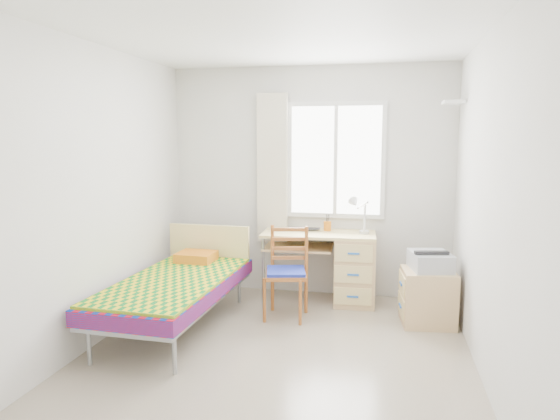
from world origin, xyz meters
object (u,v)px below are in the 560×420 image
object	(u,v)px
chair	(287,266)
cabinet	(427,297)
bed	(178,285)
printer	(430,260)
desk	(348,265)

from	to	relation	value
chair	cabinet	bearing A→B (deg)	-10.37
bed	printer	xyz separation A→B (m)	(2.35, 0.59, 0.22)
desk	chair	distance (m)	0.81
cabinet	printer	xyz separation A→B (m)	(0.01, 0.03, 0.36)
cabinet	printer	distance (m)	0.36
cabinet	printer	size ratio (longest dim) A/B	1.13
desk	cabinet	world-z (taller)	desk
desk	cabinet	xyz separation A→B (m)	(0.81, -0.50, -0.15)
cabinet	chair	bearing A→B (deg)	176.25
chair	printer	xyz separation A→B (m)	(1.39, 0.10, 0.11)
bed	printer	world-z (taller)	bed
bed	desk	xyz separation A→B (m)	(1.53, 1.06, 0.01)
desk	chair	xyz separation A→B (m)	(-0.57, -0.57, 0.10)
desk	printer	distance (m)	0.97
printer	chair	bearing A→B (deg)	171.88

